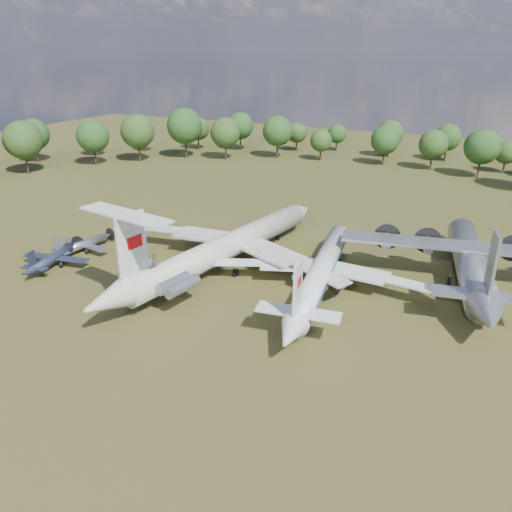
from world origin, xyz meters
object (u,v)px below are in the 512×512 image
at_px(tu104_jet, 321,275).
at_px(small_prop_west, 54,260).
at_px(small_prop_northwest, 82,246).
at_px(person_on_il62, 154,260).
at_px(an12_transport, 470,266).
at_px(il62_airliner, 227,251).

xyz_separation_m(tu104_jet, small_prop_west, (-40.01, -10.86, -1.08)).
bearing_deg(small_prop_west, small_prop_northwest, 82.60).
relative_size(small_prop_west, person_on_il62, 7.54).
height_order(tu104_jet, small_prop_northwest, tu104_jet).
height_order(small_prop_west, small_prop_northwest, small_prop_west).
relative_size(tu104_jet, person_on_il62, 22.03).
bearing_deg(tu104_jet, small_prop_northwest, 177.80).
bearing_deg(an12_transport, il62_airliner, -173.80).
distance_m(an12_transport, person_on_il62, 44.47).
distance_m(il62_airliner, person_on_il62, 15.41).
bearing_deg(an12_transport, small_prop_west, -169.94).
relative_size(tu104_jet, an12_transport, 1.05).
bearing_deg(an12_transport, person_on_il62, -156.14).
xyz_separation_m(tu104_jet, small_prop_northwest, (-40.40, -4.37, -1.16)).
bearing_deg(person_on_il62, small_prop_west, 1.00).
height_order(il62_airliner, small_prop_northwest, il62_airliner).
bearing_deg(small_prop_west, tu104_jet, 4.37).
bearing_deg(small_prop_northwest, small_prop_west, -78.57).
distance_m(tu104_jet, small_prop_west, 41.48).
bearing_deg(il62_airliner, an12_transport, 26.04).
bearing_deg(il62_airliner, small_prop_northwest, -158.74).
relative_size(il62_airliner, small_prop_northwest, 4.00).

